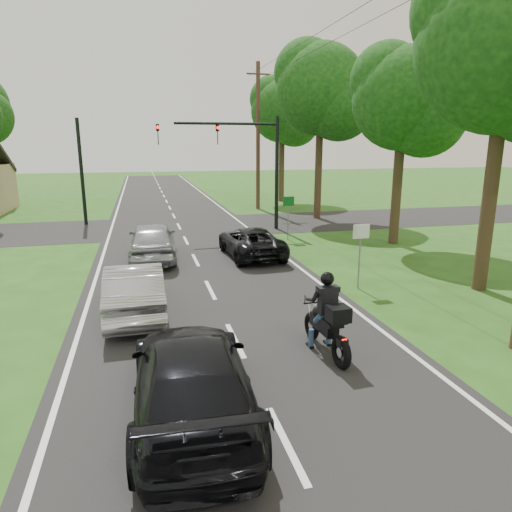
% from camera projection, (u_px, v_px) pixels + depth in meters
% --- Properties ---
extents(ground, '(140.00, 140.00, 0.00)m').
position_uv_depth(ground, '(235.00, 341.00, 10.94)').
color(ground, '#254D15').
rests_on(ground, ground).
extents(road, '(8.00, 100.00, 0.01)m').
position_uv_depth(road, '(190.00, 249.00, 20.36)').
color(road, black).
rests_on(road, ground).
extents(cross_road, '(60.00, 7.00, 0.01)m').
position_uv_depth(cross_road, '(179.00, 226.00, 26.01)').
color(cross_road, black).
rests_on(cross_road, ground).
extents(motorcycle_rider, '(0.63, 2.22, 1.91)m').
position_uv_depth(motorcycle_rider, '(328.00, 322.00, 10.10)').
color(motorcycle_rider, black).
rests_on(motorcycle_rider, ground).
extents(dark_suv, '(2.24, 4.51, 1.23)m').
position_uv_depth(dark_suv, '(251.00, 242.00, 19.00)').
color(dark_suv, black).
rests_on(dark_suv, road).
extents(silver_sedan, '(1.56, 4.34, 1.43)m').
position_uv_depth(silver_sedan, '(135.00, 289.00, 12.48)').
color(silver_sedan, '#B0B0B5').
rests_on(silver_sedan, road).
extents(silver_suv, '(2.00, 4.62, 1.55)m').
position_uv_depth(silver_suv, '(152.00, 241.00, 18.39)').
color(silver_suv, '#9C9FA3').
rests_on(silver_suv, road).
extents(dark_car_behind, '(2.20, 4.99, 1.43)m').
position_uv_depth(dark_car_behind, '(192.00, 378.00, 7.75)').
color(dark_car_behind, black).
rests_on(dark_car_behind, road).
extents(traffic_signal, '(6.38, 0.44, 6.00)m').
position_uv_depth(traffic_signal, '(243.00, 153.00, 23.92)').
color(traffic_signal, black).
rests_on(traffic_signal, ground).
extents(signal_pole_far, '(0.20, 0.20, 6.00)m').
position_uv_depth(signal_pole_far, '(82.00, 173.00, 25.94)').
color(signal_pole_far, black).
rests_on(signal_pole_far, ground).
extents(utility_pole_far, '(1.60, 0.28, 10.00)m').
position_uv_depth(utility_pole_far, '(258.00, 137.00, 31.91)').
color(utility_pole_far, '#533225').
rests_on(utility_pole_far, ground).
extents(sign_white, '(0.55, 0.07, 2.12)m').
position_uv_depth(sign_white, '(361.00, 241.00, 14.48)').
color(sign_white, slate).
rests_on(sign_white, ground).
extents(sign_green, '(0.55, 0.07, 2.12)m').
position_uv_depth(sign_green, '(288.00, 207.00, 22.06)').
color(sign_green, slate).
rests_on(sign_green, ground).
extents(tree_row_c, '(4.80, 4.65, 8.76)m').
position_uv_depth(tree_row_c, '(411.00, 105.00, 20.04)').
color(tree_row_c, '#332316').
rests_on(tree_row_c, ground).
extents(tree_row_d, '(5.76, 5.58, 10.45)m').
position_uv_depth(tree_row_d, '(327.00, 95.00, 27.10)').
color(tree_row_d, '#332316').
rests_on(tree_row_d, ground).
extents(tree_row_e, '(5.28, 5.12, 9.61)m').
position_uv_depth(tree_row_e, '(286.00, 114.00, 35.82)').
color(tree_row_e, '#332316').
rests_on(tree_row_e, ground).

